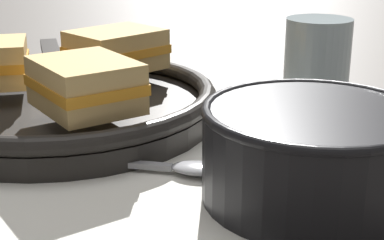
{
  "coord_description": "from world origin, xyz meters",
  "views": [
    {
      "loc": [
        -0.09,
        -0.45,
        0.21
      ],
      "look_at": [
        0.01,
        0.03,
        0.04
      ],
      "focal_mm": 55.0,
      "sensor_mm": 36.0,
      "label": 1
    }
  ],
  "objects_px": {
    "sandwich_far_left": "(116,50)",
    "sandwich_near_right": "(85,85)",
    "soup_bowl": "(312,148)",
    "drinking_glass": "(316,71)",
    "spoon": "(176,168)",
    "skillet": "(64,104)"
  },
  "relations": [
    {
      "from": "sandwich_far_left",
      "to": "sandwich_near_right",
      "type": "bearing_deg",
      "value": -105.91
    },
    {
      "from": "soup_bowl",
      "to": "drinking_glass",
      "type": "xyz_separation_m",
      "value": [
        0.08,
        0.18,
        0.01
      ]
    },
    {
      "from": "sandwich_near_right",
      "to": "spoon",
      "type": "bearing_deg",
      "value": -47.94
    },
    {
      "from": "skillet",
      "to": "spoon",
      "type": "bearing_deg",
      "value": -61.07
    },
    {
      "from": "soup_bowl",
      "to": "skillet",
      "type": "xyz_separation_m",
      "value": [
        -0.19,
        0.23,
        -0.02
      ]
    },
    {
      "from": "skillet",
      "to": "soup_bowl",
      "type": "bearing_deg",
      "value": -51.33
    },
    {
      "from": "soup_bowl",
      "to": "spoon",
      "type": "bearing_deg",
      "value": 144.79
    },
    {
      "from": "skillet",
      "to": "sandwich_near_right",
      "type": "relative_size",
      "value": 3.75
    },
    {
      "from": "skillet",
      "to": "sandwich_far_left",
      "type": "xyz_separation_m",
      "value": [
        0.06,
        0.06,
        0.04
      ]
    },
    {
      "from": "spoon",
      "to": "sandwich_far_left",
      "type": "relative_size",
      "value": 1.1
    },
    {
      "from": "drinking_glass",
      "to": "soup_bowl",
      "type": "bearing_deg",
      "value": -114.24
    },
    {
      "from": "skillet",
      "to": "sandwich_far_left",
      "type": "bearing_deg",
      "value": 43.0
    },
    {
      "from": "soup_bowl",
      "to": "skillet",
      "type": "distance_m",
      "value": 0.3
    },
    {
      "from": "soup_bowl",
      "to": "drinking_glass",
      "type": "bearing_deg",
      "value": 65.76
    },
    {
      "from": "spoon",
      "to": "drinking_glass",
      "type": "height_order",
      "value": "drinking_glass"
    },
    {
      "from": "soup_bowl",
      "to": "sandwich_near_right",
      "type": "distance_m",
      "value": 0.22
    },
    {
      "from": "spoon",
      "to": "skillet",
      "type": "xyz_separation_m",
      "value": [
        -0.09,
        0.17,
        0.01
      ]
    },
    {
      "from": "soup_bowl",
      "to": "skillet",
      "type": "relative_size",
      "value": 0.37
    },
    {
      "from": "spoon",
      "to": "drinking_glass",
      "type": "distance_m",
      "value": 0.21
    },
    {
      "from": "skillet",
      "to": "drinking_glass",
      "type": "distance_m",
      "value": 0.27
    },
    {
      "from": "spoon",
      "to": "sandwich_far_left",
      "type": "height_order",
      "value": "sandwich_far_left"
    },
    {
      "from": "skillet",
      "to": "sandwich_near_right",
      "type": "height_order",
      "value": "sandwich_near_right"
    }
  ]
}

